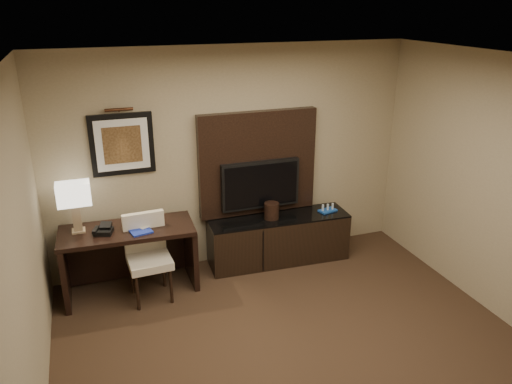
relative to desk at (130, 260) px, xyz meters
name	(u,v)px	position (x,y,z in m)	size (l,w,h in m)	color
floor	(319,384)	(1.37, -2.10, -0.40)	(4.50, 5.00, 0.01)	#322116
ceiling	(336,72)	(1.37, -2.10, 2.31)	(4.50, 5.00, 0.01)	silver
wall_back	(233,158)	(1.37, 0.40, 0.96)	(4.50, 0.01, 2.70)	tan
wall_left	(13,301)	(-0.88, -2.10, 0.96)	(0.01, 5.00, 2.70)	tan
desk	(130,260)	(0.00, 0.00, 0.00)	(1.47, 0.63, 0.79)	black
credenza	(278,239)	(1.87, 0.10, -0.09)	(1.78, 0.49, 0.61)	black
tv_wall_panel	(258,163)	(1.67, 0.34, 0.88)	(1.50, 0.12, 1.30)	black
tv	(260,185)	(1.67, 0.24, 0.63)	(1.00, 0.08, 0.60)	black
artwork	(122,144)	(0.07, 0.38, 1.26)	(0.70, 0.04, 0.70)	black
picture_light	(119,110)	(0.07, 0.34, 1.66)	(0.04, 0.04, 0.30)	#422515
desk_chair	(149,260)	(0.19, -0.24, 0.09)	(0.46, 0.53, 0.96)	beige
table_lamp	(76,208)	(-0.50, 0.10, 0.67)	(0.34, 0.19, 0.55)	#A08664
desk_phone	(103,230)	(-0.25, -0.04, 0.44)	(0.19, 0.17, 0.09)	black
blue_folder	(139,229)	(0.13, -0.09, 0.40)	(0.22, 0.30, 0.02)	#1A2EA9
book	(135,218)	(0.10, -0.02, 0.51)	(0.18, 0.02, 0.24)	#B9A391
ice_bucket	(272,211)	(1.76, 0.09, 0.32)	(0.18, 0.18, 0.21)	black
minibar_tray	(328,208)	(2.53, 0.06, 0.26)	(0.23, 0.14, 0.08)	#1A4EAD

